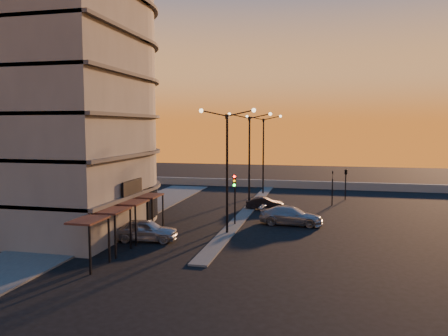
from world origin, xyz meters
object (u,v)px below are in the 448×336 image
at_px(streetlamp_mid, 249,153).
at_px(car_wagon, 291,216).
at_px(car_sedan, 265,203).
at_px(traffic_light_main, 235,191).
at_px(car_hatchback, 146,230).

relative_size(streetlamp_mid, car_wagon, 1.82).
bearing_deg(streetlamp_mid, car_sedan, 14.09).
height_order(traffic_light_main, car_hatchback, traffic_light_main).
bearing_deg(streetlamp_mid, car_wagon, -51.73).
bearing_deg(car_hatchback, car_wagon, -59.70).
bearing_deg(car_hatchback, traffic_light_main, -48.09).
bearing_deg(car_sedan, traffic_light_main, 162.41).
bearing_deg(streetlamp_mid, car_hatchback, -111.67).
bearing_deg(car_wagon, car_hatchback, 131.12).
relative_size(streetlamp_mid, car_sedan, 2.58).
bearing_deg(car_wagon, car_sedan, 29.70).
height_order(car_hatchback, car_wagon, car_hatchback).
relative_size(car_sedan, car_wagon, 0.71).
relative_size(car_hatchback, car_wagon, 0.88).
bearing_deg(car_hatchback, car_sedan, -33.78).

